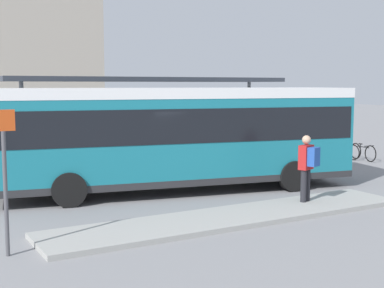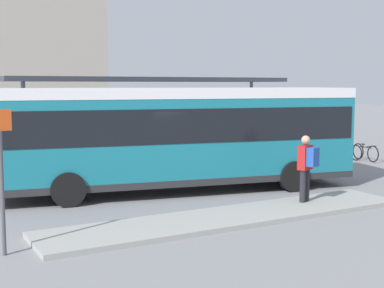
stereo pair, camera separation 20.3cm
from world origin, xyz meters
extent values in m
plane|color=gray|center=(0.00, 0.00, 0.00)|extent=(120.00, 120.00, 0.00)
cube|color=#9E9E99|center=(-0.42, -3.80, 0.06)|extent=(9.62, 1.80, 0.12)
cube|color=#197284|center=(0.00, 0.00, 1.75)|extent=(11.15, 4.62, 2.81)
cube|color=white|center=(0.00, 0.00, 3.01)|extent=(11.18, 4.65, 0.30)
cube|color=black|center=(0.00, 0.00, 2.09)|extent=(10.95, 4.61, 0.98)
cube|color=black|center=(5.31, -1.07, 2.09)|extent=(0.54, 2.30, 1.08)
cube|color=#28282B|center=(0.00, 0.00, 0.45)|extent=(11.17, 4.63, 0.20)
cylinder|color=black|center=(3.54, 0.53, 0.47)|extent=(0.98, 0.46, 0.94)
cylinder|color=black|center=(3.06, -1.85, 0.47)|extent=(0.98, 0.46, 0.94)
cylinder|color=black|center=(-3.06, 1.85, 0.47)|extent=(0.98, 0.46, 0.94)
cylinder|color=black|center=(-3.54, -0.53, 0.47)|extent=(0.98, 0.46, 0.94)
cylinder|color=#232328|center=(1.95, -3.57, 0.56)|extent=(0.16, 0.16, 0.88)
cylinder|color=#232328|center=(2.13, -3.50, 0.56)|extent=(0.16, 0.16, 0.88)
cube|color=#B21E1E|center=(2.04, -3.54, 1.32)|extent=(0.49, 0.37, 0.66)
cube|color=#234CA3|center=(2.11, -3.75, 1.36)|extent=(0.38, 0.31, 0.50)
sphere|color=tan|center=(2.04, -3.54, 1.79)|extent=(0.24, 0.24, 0.24)
torus|color=black|center=(10.02, 1.34, 0.35)|extent=(0.15, 0.71, 0.71)
torus|color=black|center=(10.16, 2.29, 0.35)|extent=(0.15, 0.71, 0.71)
cylinder|color=black|center=(10.09, 1.82, 0.58)|extent=(0.14, 0.75, 0.04)
cylinder|color=black|center=(10.11, 1.99, 0.52)|extent=(0.04, 0.04, 0.35)
cube|color=black|center=(10.11, 1.99, 0.70)|extent=(0.09, 0.19, 0.04)
cylinder|color=black|center=(10.04, 1.44, 0.67)|extent=(0.48, 0.10, 0.03)
torus|color=black|center=(9.77, 2.08, 0.34)|extent=(0.12, 0.69, 0.69)
torus|color=black|center=(9.68, 3.00, 0.34)|extent=(0.12, 0.69, 0.69)
cylinder|color=red|center=(9.73, 2.54, 0.56)|extent=(0.11, 0.72, 0.04)
cylinder|color=red|center=(9.71, 2.71, 0.51)|extent=(0.04, 0.04, 0.34)
cube|color=black|center=(9.71, 2.71, 0.67)|extent=(0.09, 0.19, 0.04)
cylinder|color=red|center=(9.76, 2.17, 0.64)|extent=(0.48, 0.08, 0.03)
cube|color=#383D47|center=(1.87, 5.96, 3.47)|extent=(12.13, 2.92, 0.18)
cylinder|color=gray|center=(-3.29, 5.96, 1.69)|extent=(0.16, 0.16, 3.38)
cylinder|color=gray|center=(7.03, 5.96, 1.69)|extent=(0.16, 0.16, 3.38)
cylinder|color=slate|center=(2.96, 3.67, 0.23)|extent=(0.86, 0.86, 0.46)
sphere|color=#235B28|center=(2.96, 3.67, 0.83)|extent=(0.99, 0.99, 0.99)
cylinder|color=#4C4C51|center=(-5.79, -3.94, 1.20)|extent=(0.08, 0.08, 2.40)
cube|color=#D84C19|center=(-5.79, -3.94, 2.60)|extent=(0.44, 0.03, 0.40)
camera|label=1|loc=(-7.67, -14.30, 3.27)|focal=50.00mm
camera|label=2|loc=(-7.50, -14.40, 3.27)|focal=50.00mm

